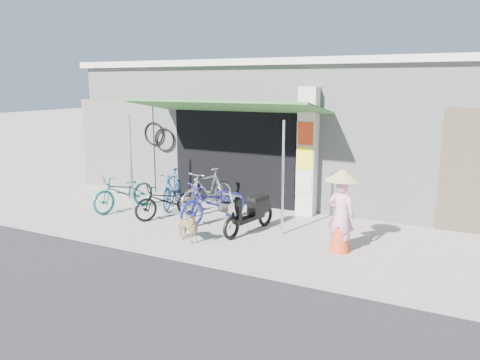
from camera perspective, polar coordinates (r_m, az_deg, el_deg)
The scene contains 14 objects.
ground at distance 9.54m, azimuth -1.65°, elevation -7.11°, with size 80.00×80.00×0.00m, color #B0AA9F.
road_strip at distance 6.31m, azimuth -22.60°, elevation -18.44°, with size 80.00×6.00×0.01m, color #333335.
bicycle_shop at distance 13.77m, azimuth 8.48°, elevation 6.44°, with size 12.30×5.30×3.66m.
shop_pillar at distance 11.05m, azimuth 8.28°, elevation 3.40°, with size 0.42×0.44×3.00m.
awning at distance 10.90m, azimuth -1.84°, elevation 8.77°, with size 4.60×1.88×2.72m.
neighbour_left at distance 14.16m, azimuth -14.64°, elevation 4.15°, with size 2.60×0.06×2.60m, color #6B665B.
bike_teal at distance 11.82m, azimuth -13.94°, elevation -1.38°, with size 0.62×1.77×0.93m, color #186F6E.
bike_blue at distance 11.87m, azimuth -8.25°, elevation -1.05°, with size 0.45×1.58×0.95m, color #1D4E88.
bike_black at distance 10.95m, azimuth -8.89°, elevation -2.45°, with size 0.56×1.60×0.84m, color black.
bike_silver at distance 11.26m, azimuth -3.96°, elevation -1.32°, with size 0.51×1.79×1.08m, color #AEAEB3.
bike_navy at distance 10.46m, azimuth -3.19°, elevation -2.72°, with size 0.63×1.79×0.94m, color navy.
street_dog at distance 9.30m, azimuth -6.51°, elevation -5.81°, with size 0.31×0.68×0.58m, color tan.
moped at distance 9.80m, azimuth 1.26°, elevation -3.99°, with size 0.58×1.63×0.93m.
nun at distance 8.79m, azimuth 12.25°, elevation -3.61°, with size 0.64×0.64×1.57m.
Camera 1 is at (4.31, -7.93, 3.09)m, focal length 35.00 mm.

